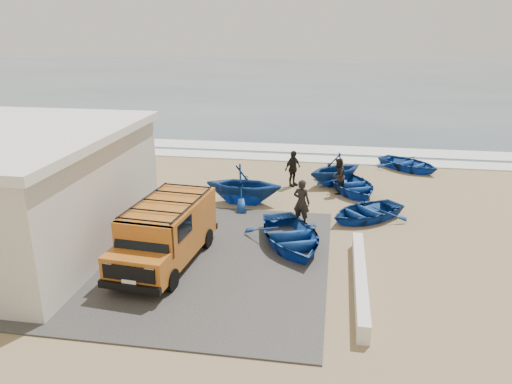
{
  "coord_description": "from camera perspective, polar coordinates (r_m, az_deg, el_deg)",
  "views": [
    {
      "loc": [
        4.04,
        -17.04,
        7.82
      ],
      "look_at": [
        0.91,
        2.03,
        1.2
      ],
      "focal_mm": 35.0,
      "sensor_mm": 36.0,
      "label": 1
    }
  ],
  "objects": [
    {
      "name": "boat_mid_left",
      "position": [
        22.39,
        -1.43,
        0.9
      ],
      "size": [
        3.49,
        3.03,
        1.8
      ],
      "primitive_type": "imported",
      "rotation": [
        0.0,
        0.0,
        1.55
      ],
      "color": "navy",
      "rests_on": "ground"
    },
    {
      "name": "fisherman_middle",
      "position": [
        23.98,
        9.36,
        1.8
      ],
      "size": [
        0.93,
        1.03,
        1.74
      ],
      "primitive_type": "imported",
      "rotation": [
        0.0,
        0.0,
        -1.96
      ],
      "color": "black",
      "rests_on": "ground"
    },
    {
      "name": "surf_wash",
      "position": [
        32.74,
        1.96,
        5.11
      ],
      "size": [
        180.0,
        2.2,
        0.04
      ],
      "primitive_type": "cube",
      "color": "white",
      "rests_on": "ground"
    },
    {
      "name": "boat_near_right",
      "position": [
        21.19,
        12.43,
        -2.18
      ],
      "size": [
        4.23,
        4.11,
        0.71
      ],
      "primitive_type": "imported",
      "rotation": [
        0.0,
        0.0,
        -0.87
      ],
      "color": "navy",
      "rests_on": "ground"
    },
    {
      "name": "slab",
      "position": [
        17.98,
        -11.39,
        -7.18
      ],
      "size": [
        12.0,
        10.0,
        0.05
      ],
      "primitive_type": "cube",
      "color": "#43403D",
      "rests_on": "ground"
    },
    {
      "name": "boat_mid_right",
      "position": [
        24.37,
        10.91,
        0.8
      ],
      "size": [
        3.93,
        4.51,
        0.78
      ],
      "primitive_type": "imported",
      "rotation": [
        0.0,
        0.0,
        0.39
      ],
      "color": "navy",
      "rests_on": "ground"
    },
    {
      "name": "van",
      "position": [
        17.06,
        -10.23,
        -4.39
      ],
      "size": [
        2.42,
        5.19,
        2.16
      ],
      "rotation": [
        0.0,
        0.0,
        -0.09
      ],
      "color": "#B4611B",
      "rests_on": "ground"
    },
    {
      "name": "building",
      "position": [
        19.78,
        -26.91,
        0.18
      ],
      "size": [
        8.4,
        9.4,
        4.3
      ],
      "color": "silver",
      "rests_on": "ground"
    },
    {
      "name": "boat_far_right",
      "position": [
        28.9,
        17.06,
        3.11
      ],
      "size": [
        4.29,
        4.19,
        0.73
      ],
      "primitive_type": "imported",
      "rotation": [
        0.0,
        0.0,
        0.86
      ],
      "color": "navy",
      "rests_on": "ground"
    },
    {
      "name": "ground",
      "position": [
        19.18,
        -3.69,
        -5.2
      ],
      "size": [
        160.0,
        160.0,
        0.0
      ],
      "primitive_type": "plane",
      "color": "#957D56"
    },
    {
      "name": "fisherman_back",
      "position": [
        24.85,
        4.22,
        2.7
      ],
      "size": [
        0.99,
        1.12,
        1.81
      ],
      "primitive_type": "imported",
      "rotation": [
        0.0,
        0.0,
        0.94
      ],
      "color": "black",
      "rests_on": "ground"
    },
    {
      "name": "fisherman_front",
      "position": [
        20.06,
        5.22,
        -1.19
      ],
      "size": [
        0.8,
        0.65,
        1.91
      ],
      "primitive_type": "imported",
      "rotation": [
        0.0,
        0.0,
        2.84
      ],
      "color": "black",
      "rests_on": "ground"
    },
    {
      "name": "boat_near_left",
      "position": [
        18.27,
        3.97,
        -5.02
      ],
      "size": [
        4.23,
        4.89,
        0.85
      ],
      "primitive_type": "imported",
      "rotation": [
        0.0,
        0.0,
        0.38
      ],
      "color": "navy",
      "rests_on": "ground"
    },
    {
      "name": "surf_line",
      "position": [
        30.34,
        1.35,
        4.02
      ],
      "size": [
        180.0,
        1.6,
        0.06
      ],
      "primitive_type": "cube",
      "color": "white",
      "rests_on": "ground"
    },
    {
      "name": "ocean",
      "position": [
        73.57,
        6.26,
        12.7
      ],
      "size": [
        180.0,
        88.0,
        0.01
      ],
      "primitive_type": "cube",
      "color": "#385166",
      "rests_on": "ground"
    },
    {
      "name": "parapet",
      "position": [
        15.97,
        11.81,
        -9.73
      ],
      "size": [
        0.35,
        6.0,
        0.55
      ],
      "primitive_type": "cube",
      "color": "silver",
      "rests_on": "ground"
    },
    {
      "name": "boat_far_left",
      "position": [
        25.34,
        9.05,
        2.6
      ],
      "size": [
        4.06,
        4.01,
        1.62
      ],
      "primitive_type": "imported",
      "rotation": [
        0.0,
        0.0,
        -0.87
      ],
      "color": "navy",
      "rests_on": "ground"
    }
  ]
}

